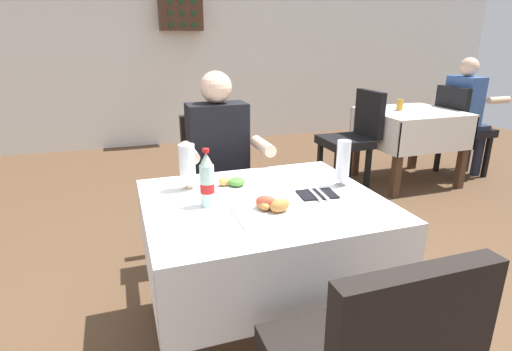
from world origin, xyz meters
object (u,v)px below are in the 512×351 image
at_px(main_dining_table, 263,234).
at_px(background_table_tumbler, 400,105).
at_px(beer_glass_left, 343,163).
at_px(napkin_cutlery_set, 317,194).
at_px(wall_bottle_rack, 181,14).
at_px(plate_far_diner, 235,185).
at_px(seated_diner_far, 220,163).
at_px(plate_near_camera, 267,208).
at_px(beer_glass_middle, 187,166).
at_px(background_dining_table, 410,129).
at_px(cola_bottle_primary, 207,181).
at_px(background_chair_left, 354,134).
at_px(background_chair_right, 460,126).
at_px(chair_far_diner_seat, 219,181).
at_px(background_patron, 466,111).

xyz_separation_m(main_dining_table, background_table_tumbler, (2.11, 1.81, 0.23)).
height_order(beer_glass_left, napkin_cutlery_set, beer_glass_left).
bearing_deg(wall_bottle_rack, plate_far_diner, -95.92).
bearing_deg(seated_diner_far, plate_near_camera, -91.33).
height_order(beer_glass_middle, background_dining_table, beer_glass_middle).
height_order(beer_glass_left, cola_bottle_primary, cola_bottle_primary).
height_order(background_chair_left, background_table_tumbler, background_chair_left).
bearing_deg(main_dining_table, wall_bottle_rack, 85.44).
bearing_deg(background_chair_right, background_table_tumbler, 176.01).
height_order(plate_near_camera, background_chair_left, background_chair_left).
relative_size(main_dining_table, background_table_tumbler, 9.55).
distance_m(cola_bottle_primary, background_chair_left, 2.55).
bearing_deg(plate_far_diner, background_chair_right, 28.14).
distance_m(background_chair_left, wall_bottle_rack, 2.93).
bearing_deg(background_chair_right, beer_glass_middle, -154.33).
relative_size(plate_far_diner, napkin_cutlery_set, 1.19).
height_order(chair_far_diner_seat, background_table_tumbler, chair_far_diner_seat).
bearing_deg(plate_far_diner, beer_glass_left, -15.23).
distance_m(main_dining_table, beer_glass_left, 0.52).
bearing_deg(plate_near_camera, background_chair_right, 33.25).
relative_size(background_dining_table, wall_bottle_rack, 1.60).
relative_size(plate_near_camera, napkin_cutlery_set, 1.26).
bearing_deg(background_patron, plate_near_camera, -147.19).
bearing_deg(plate_near_camera, chair_far_diner_seat, 87.88).
distance_m(plate_far_diner, cola_bottle_primary, 0.26).
distance_m(plate_far_diner, beer_glass_left, 0.53).
height_order(main_dining_table, background_table_tumbler, background_table_tumbler).
bearing_deg(plate_near_camera, background_dining_table, 40.21).
relative_size(background_table_tumbler, wall_bottle_rack, 0.20).
bearing_deg(main_dining_table, cola_bottle_primary, 178.91).
xyz_separation_m(cola_bottle_primary, wall_bottle_rack, (0.58, 4.12, 0.89)).
bearing_deg(beer_glass_left, chair_far_diner_seat, 117.72).
bearing_deg(background_chair_right, background_chair_left, 180.00).
distance_m(chair_far_diner_seat, beer_glass_middle, 0.75).
xyz_separation_m(cola_bottle_primary, napkin_cutlery_set, (0.50, -0.04, -0.11)).
relative_size(plate_far_diner, wall_bottle_rack, 0.41).
bearing_deg(background_patron, napkin_cutlery_set, -146.18).
bearing_deg(background_patron, beer_glass_middle, -154.67).
bearing_deg(seated_diner_far, background_chair_left, 32.92).
distance_m(seated_diner_far, beer_glass_left, 0.84).
height_order(napkin_cutlery_set, background_chair_right, background_chair_right).
bearing_deg(background_table_tumbler, background_chair_right, -3.99).
bearing_deg(plate_near_camera, beer_glass_left, 22.70).
bearing_deg(beer_glass_middle, background_patron, 25.33).
relative_size(background_chair_right, wall_bottle_rack, 1.73).
distance_m(plate_near_camera, wall_bottle_rack, 4.40).
bearing_deg(main_dining_table, background_chair_left, 48.26).
height_order(seated_diner_far, plate_near_camera, seated_diner_far).
distance_m(chair_far_diner_seat, beer_glass_left, 0.96).
bearing_deg(napkin_cutlery_set, beer_glass_left, 23.35).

